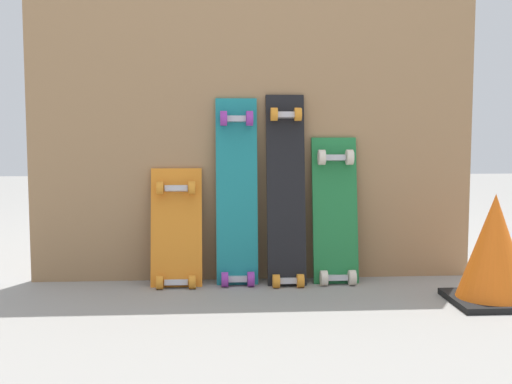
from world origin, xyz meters
TOP-DOWN VIEW (x-y plane):
  - ground_plane at (0.00, 0.00)m, footprint 12.00×12.00m
  - plywood_wall_panel at (0.00, 0.07)m, footprint 1.92×0.04m
  - skateboard_orange at (-0.33, -0.03)m, footprint 0.21×0.19m
  - skateboard_teal at (-0.08, -0.02)m, footprint 0.18×0.17m
  - skateboard_black at (0.13, -0.03)m, footprint 0.16×0.20m
  - skateboard_green at (0.34, -0.02)m, footprint 0.19×0.18m
  - traffic_cone at (0.88, -0.42)m, footprint 0.32×0.32m

SIDE VIEW (x-z plane):
  - ground_plane at x=0.00m, z-range 0.00..0.00m
  - traffic_cone at x=0.88m, z-range 0.00..0.42m
  - skateboard_orange at x=-0.33m, z-range -0.07..0.49m
  - skateboard_green at x=0.34m, z-range -0.06..0.62m
  - skateboard_teal at x=-0.08m, z-range -0.06..0.79m
  - skateboard_black at x=0.13m, z-range -0.07..0.80m
  - plywood_wall_panel at x=0.00m, z-range 0.00..1.52m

